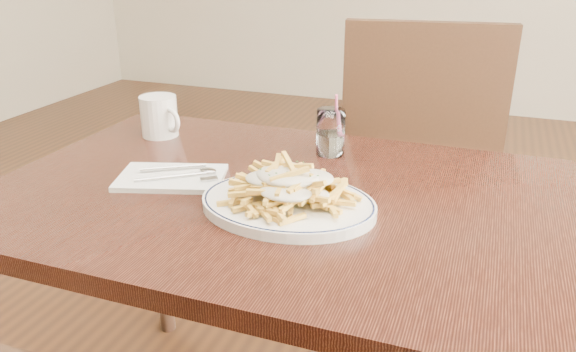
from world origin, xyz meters
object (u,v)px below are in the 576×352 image
at_px(table, 280,224).
at_px(coffee_mug, 160,116).
at_px(water_glass, 331,135).
at_px(fries_plate, 288,204).
at_px(loaded_fries, 288,181).
at_px(chair_far, 418,157).

xyz_separation_m(table, coffee_mug, (-0.42, 0.22, 0.13)).
height_order(water_glass, coffee_mug, water_glass).
bearing_deg(fries_plate, loaded_fries, 0.00).
distance_m(chair_far, water_glass, 0.58).
bearing_deg(fries_plate, table, 120.58).
distance_m(table, water_glass, 0.28).
xyz_separation_m(chair_far, fries_plate, (-0.14, -0.84, 0.18)).
relative_size(fries_plate, coffee_mug, 3.03).
xyz_separation_m(fries_plate, water_glass, (-0.01, 0.32, 0.04)).
xyz_separation_m(table, fries_plate, (0.05, -0.08, 0.09)).
relative_size(fries_plate, loaded_fries, 1.42).
relative_size(water_glass, coffee_mug, 1.15).
bearing_deg(loaded_fries, chair_far, 80.53).
height_order(table, water_glass, water_glass).
distance_m(water_glass, coffee_mug, 0.46).
bearing_deg(fries_plate, water_glass, 92.03).
relative_size(chair_far, fries_plate, 2.59).
bearing_deg(chair_far, fries_plate, -99.47).
distance_m(chair_far, fries_plate, 0.87).
bearing_deg(coffee_mug, loaded_fries, -32.80).
distance_m(table, coffee_mug, 0.50).
distance_m(table, fries_plate, 0.13).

